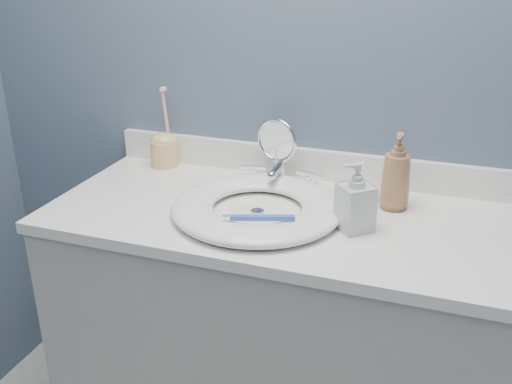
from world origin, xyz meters
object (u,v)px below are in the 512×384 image
at_px(soap_bottle_clear, 356,197).
at_px(toothbrush_holder, 164,148).
at_px(makeup_mirror, 277,148).
at_px(soap_bottle_amber, 396,172).

xyz_separation_m(soap_bottle_clear, toothbrush_holder, (-0.65, 0.25, -0.03)).
height_order(makeup_mirror, soap_bottle_amber, soap_bottle_amber).
relative_size(makeup_mirror, toothbrush_holder, 0.77).
bearing_deg(soap_bottle_clear, toothbrush_holder, -151.47).
relative_size(soap_bottle_amber, soap_bottle_clear, 1.18).
xyz_separation_m(soap_bottle_amber, toothbrush_holder, (-0.73, 0.09, -0.04)).
bearing_deg(toothbrush_holder, makeup_mirror, -2.66).
bearing_deg(makeup_mirror, toothbrush_holder, -167.67).
distance_m(makeup_mirror, toothbrush_holder, 0.38).
bearing_deg(toothbrush_holder, soap_bottle_amber, -7.12).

